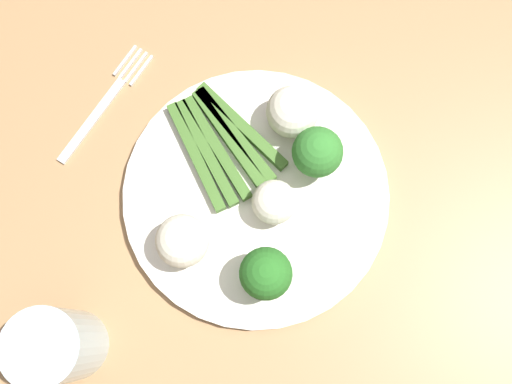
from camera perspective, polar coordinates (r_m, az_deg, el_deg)
The scene contains 11 objects.
ground_plane at distance 1.43m, azimuth -0.19°, elevation -5.99°, with size 6.00×6.00×0.02m, color tan.
dining_table at distance 0.76m, azimuth -0.35°, elevation 0.91°, with size 1.22×1.05×0.77m.
plate at distance 0.64m, azimuth 0.00°, elevation -0.26°, with size 0.30×0.30×0.01m, color silver.
asparagus_bundle at distance 0.65m, azimuth -3.53°, elevation 4.82°, with size 0.15×0.11×0.01m.
broccoli_back at distance 0.58m, azimuth 0.98°, elevation -8.08°, with size 0.05×0.05×0.07m.
broccoli_front_left at distance 0.61m, azimuth 6.10°, elevation 3.93°, with size 0.05×0.05×0.07m.
cauliflower_outer_edge at distance 0.63m, azimuth 3.62°, elevation 7.94°, with size 0.06×0.06×0.06m, color white.
cauliflower_left at distance 0.60m, azimuth -7.60°, elevation -4.62°, with size 0.06×0.06×0.06m, color white.
cauliflower_front at distance 0.61m, azimuth 1.81°, elevation -1.02°, with size 0.05×0.05×0.05m, color white.
fork at distance 0.70m, azimuth -14.73°, elevation 8.51°, with size 0.03×0.17×0.00m.
water_glass at distance 0.61m, azimuth -19.03°, elevation -14.23°, with size 0.07×0.07×0.11m, color silver.
Camera 1 is at (0.12, -0.15, 1.41)m, focal length 40.38 mm.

